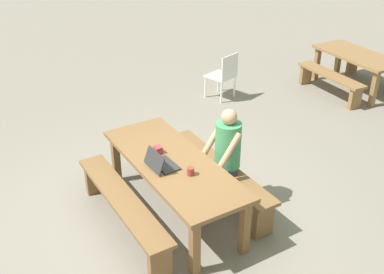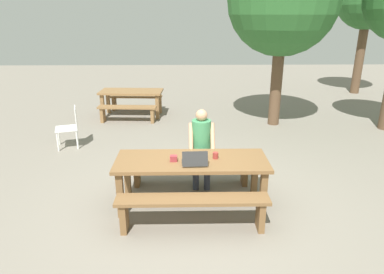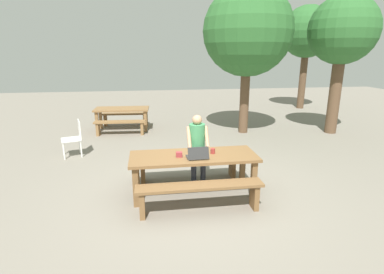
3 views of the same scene
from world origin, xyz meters
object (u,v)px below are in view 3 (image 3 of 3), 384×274
picnic_table_mid (122,112)px  tree_left (343,32)px  coffee_mug (213,151)px  picnic_table_front (194,160)px  tree_rear (307,33)px  laptop (197,155)px  tree_right (248,32)px  person_seated (197,143)px  small_pouch (179,154)px  plastic_chair (75,137)px

picnic_table_mid → tree_left: bearing=-8.3°
coffee_mug → picnic_table_front: bearing=-174.5°
tree_left → tree_rear: tree_rear is taller
laptop → tree_rear: 10.10m
coffee_mug → tree_rear: size_ratio=0.02×
laptop → tree_rear: bearing=-129.7°
picnic_table_front → tree_right: size_ratio=0.51×
laptop → coffee_mug: laptop is taller
picnic_table_mid → tree_rear: bearing=23.6°
picnic_table_front → tree_right: (2.18, 3.97, 2.35)m
laptop → person_seated: 0.79m
laptop → tree_right: size_ratio=0.08×
small_pouch → plastic_chair: size_ratio=0.12×
picnic_table_front → coffee_mug: 0.37m
small_pouch → tree_left: (5.10, 3.57, 2.19)m
picnic_table_front → laptop: 0.23m
picnic_table_front → picnic_table_mid: 5.05m
tree_left → tree_rear: bearing=74.5°
laptop → small_pouch: laptop is taller
picnic_table_front → picnic_table_mid: (-1.55, 4.80, -0.03)m
small_pouch → picnic_table_mid: small_pouch is taller
picnic_table_front → tree_rear: size_ratio=0.50×
tree_left → picnic_table_mid: bearing=168.6°
picnic_table_front → small_pouch: 0.29m
person_seated → tree_rear: 9.43m
picnic_table_mid → tree_right: (3.73, -0.84, 2.38)m
picnic_table_front → tree_rear: (5.99, 7.62, 2.56)m
picnic_table_mid → plastic_chair: bearing=-108.6°
plastic_chair → picnic_table_mid: 2.55m
picnic_table_front → plastic_chair: bearing=135.7°
picnic_table_front → person_seated: person_seated is taller
person_seated → tree_rear: bearing=50.3°
coffee_mug → tree_rear: bearing=53.4°
small_pouch → picnic_table_mid: bearing=105.0°
coffee_mug → picnic_table_mid: coffee_mug is taller
tree_right → plastic_chair: bearing=-161.9°
laptop → person_seated: size_ratio=0.28×
coffee_mug → tree_left: bearing=37.8°
plastic_chair → picnic_table_mid: (0.94, 2.37, 0.14)m
tree_right → tree_rear: tree_rear is taller
person_seated → small_pouch: bearing=-122.3°
tree_right → small_pouch: bearing=-121.1°
coffee_mug → tree_right: (1.84, 3.94, 2.21)m
plastic_chair → picnic_table_mid: plastic_chair is taller
picnic_table_mid → laptop: bearing=-69.2°
small_pouch → tree_rear: (6.24, 7.68, 2.42)m
small_pouch → plastic_chair: (-2.24, 2.49, -0.31)m
tree_left → tree_right: (-2.67, 0.45, 0.02)m
plastic_chair → coffee_mug: bearing=33.2°
small_pouch → picnic_table_mid: size_ratio=0.06×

